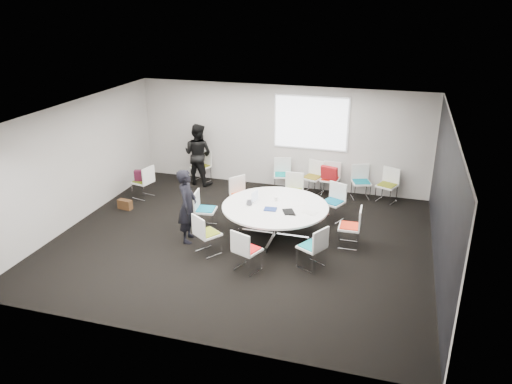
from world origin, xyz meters
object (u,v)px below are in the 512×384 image
(chair_ring_e, at_px, (206,217))
(chair_ring_g, at_px, (247,258))
(conference_table, at_px, (275,213))
(brown_bag, at_px, (125,204))
(chair_ring_b, at_px, (333,209))
(person_back, at_px, (198,154))
(chair_back_e, at_px, (387,192))
(chair_ring_a, at_px, (349,234))
(laptop, at_px, (251,203))
(cup, at_px, (276,199))
(person_main, at_px, (187,206))
(maroon_bag, at_px, (142,175))
(chair_ring_d, at_px, (242,202))
(chair_ring_h, at_px, (312,255))
(chair_back_c, at_px, (330,185))
(chair_back_d, at_px, (361,188))
(chair_person_back, at_px, (201,172))
(chair_ring_f, at_px, (207,241))
(chair_back_a, at_px, (282,181))
(chair_spare_left, at_px, (144,188))
(chair_back_b, at_px, (312,184))
(chair_ring_c, at_px, (293,198))

(chair_ring_e, height_order, chair_ring_g, same)
(conference_table, xyz_separation_m, brown_bag, (-3.97, 0.39, -0.43))
(chair_ring_b, xyz_separation_m, person_back, (-3.98, 1.38, 0.59))
(conference_table, xyz_separation_m, chair_back_e, (2.27, 2.72, -0.27))
(chair_ring_a, xyz_separation_m, laptop, (-2.17, -0.01, 0.47))
(laptop, bearing_deg, person_back, 28.37)
(chair_back_e, relative_size, cup, 9.78)
(person_main, height_order, brown_bag, person_main)
(maroon_bag, bearing_deg, chair_ring_e, -28.93)
(chair_ring_e, xyz_separation_m, brown_bag, (-2.34, 0.44, -0.16))
(chair_ring_d, distance_m, brown_bag, 2.94)
(chair_ring_h, height_order, laptop, chair_ring_h)
(chair_back_c, relative_size, chair_back_d, 1.00)
(chair_ring_a, distance_m, chair_person_back, 5.30)
(chair_back_c, bearing_deg, chair_ring_f, 68.07)
(chair_ring_e, xyz_separation_m, chair_ring_g, (1.48, -1.55, 0.00))
(chair_ring_a, bearing_deg, chair_ring_d, 67.80)
(chair_back_e, bearing_deg, chair_ring_d, 49.26)
(chair_back_a, relative_size, chair_back_e, 1.00)
(chair_ring_d, relative_size, chair_person_back, 1.00)
(person_back, bearing_deg, laptop, 141.67)
(chair_ring_d, distance_m, chair_back_c, 2.57)
(chair_spare_left, xyz_separation_m, cup, (3.81, -0.92, 0.50))
(conference_table, distance_m, chair_ring_b, 1.67)
(conference_table, distance_m, person_main, 1.91)
(chair_ring_b, height_order, chair_back_c, same)
(chair_ring_d, relative_size, laptop, 2.88)
(chair_ring_f, xyz_separation_m, chair_back_b, (1.46, 3.93, 0.00))
(chair_ring_c, xyz_separation_m, person_back, (-2.92, 0.96, 0.59))
(laptop, bearing_deg, chair_ring_f, 138.75)
(chair_ring_f, bearing_deg, chair_back_d, 89.86)
(cup, distance_m, brown_bag, 3.97)
(chair_ring_e, xyz_separation_m, chair_back_b, (1.95, 2.81, 0.00))
(chair_ring_c, bearing_deg, laptop, 70.47)
(chair_ring_f, distance_m, chair_back_a, 3.95)
(chair_ring_f, bearing_deg, conference_table, 80.39)
(chair_back_d, height_order, chair_back_e, same)
(chair_back_b, relative_size, chair_back_d, 1.00)
(chair_ring_a, distance_m, chair_back_c, 2.90)
(chair_person_back, xyz_separation_m, person_back, (-0.00, -0.16, 0.59))
(chair_ring_b, relative_size, laptop, 2.88)
(laptop, xyz_separation_m, maroon_bag, (-3.34, 1.22, -0.12))
(chair_back_a, relative_size, chair_back_c, 1.00)
(chair_ring_d, height_order, chair_back_b, same)
(chair_ring_c, xyz_separation_m, laptop, (-0.57, -1.66, 0.47))
(person_main, bearing_deg, chair_back_b, -39.77)
(chair_person_back, bearing_deg, chair_ring_h, 153.21)
(chair_ring_f, xyz_separation_m, chair_spare_left, (-2.72, 2.36, 0.00))
(person_back, bearing_deg, chair_back_d, -168.15)
(chair_spare_left, distance_m, laptop, 3.57)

